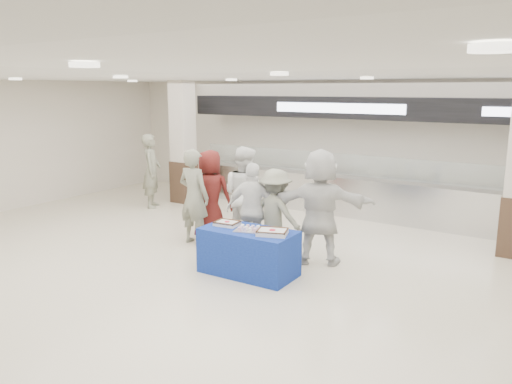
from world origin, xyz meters
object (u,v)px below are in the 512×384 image
Objects in this scene: soldier_b at (275,214)px; civilian_white at (320,207)px; sheet_cake_right at (272,232)px; cupcake_tray at (249,229)px; civilian_maroon at (210,195)px; display_table at (248,252)px; soldier_bg at (152,171)px; sheet_cake_left at (227,223)px; chef_tall at (244,194)px; chef_short at (253,210)px; soldier_a at (194,197)px.

soldier_b is 0.80× the size of civilian_white.
sheet_cake_right is 0.43m from cupcake_tray.
civilian_white is at bearing 157.99° from civilian_maroon.
soldier_bg reaches higher than display_table.
sheet_cake_left is at bearing 172.78° from cupcake_tray.
civilian_maroon reaches higher than soldier_b.
chef_tall is 1.11× the size of chef_short.
chef_tall is at bearing -33.81° from civilian_white.
display_table is 1.03m from soldier_b.
chef_short reaches higher than sheet_cake_right.
civilian_maroon is at bearing 151.16° from sheet_cake_right.
civilian_maroon is at bearing 27.81° from chef_tall.
civilian_white is at bearing 43.38° from sheet_cake_left.
chef_short is 4.66m from soldier_bg.
civilian_maroon is at bearing -4.91° from soldier_b.
chef_tall is (0.64, 0.27, 0.04)m from civilian_maroon.
civilian_white reaches higher than civilian_maroon.
display_table is at bearing -151.82° from soldier_bg.
sheet_cake_left is at bearing 20.94° from civilian_white.
chef_short is (-0.44, 0.79, 0.48)m from display_table.
soldier_a is at bearing 156.19° from cupcake_tray.
soldier_b is at bearing 157.11° from chef_tall.
cupcake_tray is at bearing -152.02° from soldier_bg.
sheet_cake_right is 1.22m from chef_short.
cupcake_tray is 0.30× the size of chef_short.
sheet_cake_left is at bearing 177.61° from sheet_cake_right.
sheet_cake_left reaches higher than display_table.
display_table is at bearing 98.56° from soldier_b.
soldier_bg is (-5.22, 2.56, 0.14)m from sheet_cake_right.
chef_tall is at bearing -176.60° from civilian_maroon.
soldier_a is at bearing 155.18° from display_table.
soldier_bg is (-5.47, 1.43, -0.07)m from civilian_white.
soldier_b is (-0.06, 0.93, 0.43)m from display_table.
civilian_maroon is at bearing -35.67° from chef_short.
chef_short is at bearing 119.84° from cupcake_tray.
civilian_white is at bearing 77.68° from sheet_cake_right.
sheet_cake_left is at bearing 119.81° from chef_tall.
sheet_cake_left is 0.77m from chef_short.
display_table is at bearing -2.66° from sheet_cake_left.
civilian_maroon is 1.06× the size of chef_short.
sheet_cake_right is at bearing 160.55° from soldier_a.
display_table is 0.96× the size of soldier_b.
sheet_cake_right is (0.91, -0.04, 0.01)m from sheet_cake_left.
civilian_white reaches higher than chef_short.
soldier_a is 1.16× the size of soldier_b.
cupcake_tray is 2.21m from civilian_maroon.
cupcake_tray is 5.45m from soldier_bg.
display_table is 1.47m from civilian_white.
soldier_b is (0.38, 0.91, 0.01)m from sheet_cake_left.
display_table is at bearing 125.84° from civilian_maroon.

